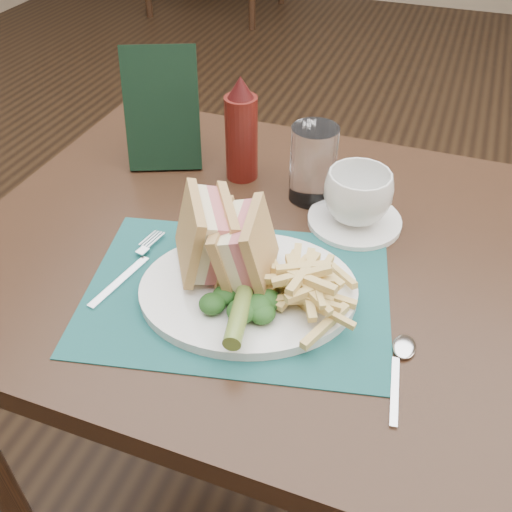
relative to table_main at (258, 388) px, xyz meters
The scene contains 17 objects.
floor 0.62m from the table_main, 90.00° to the left, with size 7.00×7.00×0.00m, color black.
wall_back 4.02m from the table_main, 90.00° to the left, with size 6.00×6.00×0.00m, color tan.
table_main is the anchor object (origin of this frame).
placemat 0.40m from the table_main, 83.59° to the right, with size 0.42×0.30×0.00m, color #184F4E.
plate 0.40m from the table_main, 76.13° to the right, with size 0.30×0.24×0.01m, color white, non-canonical shape.
sandwich_half_a 0.47m from the table_main, 116.55° to the right, with size 0.06×0.11×0.10m, color tan, non-canonical shape.
sandwich_half_b 0.46m from the table_main, 90.34° to the right, with size 0.06×0.11×0.10m, color tan, non-canonical shape.
kale_garnish 0.44m from the table_main, 78.47° to the right, with size 0.11×0.08×0.03m, color #173D16, non-canonical shape.
pickle_spear 0.46m from the table_main, 76.62° to the right, with size 0.02×0.02×0.12m, color #5B762D.
fries_pile 0.45m from the table_main, 46.70° to the right, with size 0.18×0.20×0.06m, color #E7C873, non-canonical shape.
fork 0.43m from the table_main, 138.19° to the right, with size 0.03×0.17×0.01m, color silver, non-canonical shape.
spoon 0.49m from the table_main, 37.56° to the right, with size 0.03×0.15×0.01m, color silver, non-canonical shape.
saucer 0.41m from the table_main, 35.40° to the left, with size 0.15×0.15×0.01m, color white.
coffee_cup 0.46m from the table_main, 35.40° to the left, with size 0.11×0.11×0.08m, color white.
drinking_glass 0.46m from the table_main, 72.68° to the left, with size 0.08×0.08×0.13m, color white.
ketchup_bottle 0.50m from the table_main, 119.05° to the left, with size 0.06×0.06×0.19m, color #4F120D, non-canonical shape.
check_presenter 0.56m from the table_main, 145.74° to the left, with size 0.13×0.01×0.21m, color black.
Camera 1 is at (0.24, -1.16, 1.30)m, focal length 40.00 mm.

